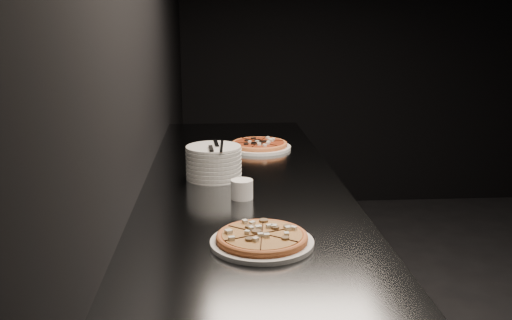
{
  "coord_description": "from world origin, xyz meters",
  "views": [
    {
      "loc": [
        -2.22,
        -2.05,
        1.52
      ],
      "look_at": [
        -2.08,
        0.02,
        1.0
      ],
      "focal_mm": 40.0,
      "sensor_mm": 36.0,
      "label": 1
    }
  ],
  "objects": [
    {
      "name": "counter",
      "position": [
        -2.13,
        0.0,
        0.46
      ],
      "size": [
        0.74,
        2.44,
        0.92
      ],
      "color": "#595C60",
      "rests_on": "floor"
    },
    {
      "name": "wall_back",
      "position": [
        0.0,
        2.5,
        1.4
      ],
      "size": [
        5.0,
        0.02,
        2.8
      ],
      "primitive_type": "cube",
      "color": "black",
      "rests_on": "floor"
    },
    {
      "name": "wall_left",
      "position": [
        -2.5,
        0.0,
        1.4
      ],
      "size": [
        0.02,
        5.0,
        2.8
      ],
      "primitive_type": "cube",
      "color": "black",
      "rests_on": "floor"
    },
    {
      "name": "pizza_tomato",
      "position": [
        -2.03,
        0.55,
        0.94
      ],
      "size": [
        0.3,
        0.3,
        0.03
      ],
      "rotation": [
        0.0,
        0.0,
        0.16
      ],
      "color": "white",
      "rests_on": "counter"
    },
    {
      "name": "pizza_mushroom",
      "position": [
        -2.11,
        -0.61,
        0.94
      ],
      "size": [
        0.33,
        0.33,
        0.03
      ],
      "rotation": [
        0.0,
        0.0,
        0.41
      ],
      "color": "white",
      "rests_on": "counter"
    },
    {
      "name": "ramekin",
      "position": [
        -2.14,
        -0.2,
        0.96
      ],
      "size": [
        0.08,
        0.08,
        0.07
      ],
      "color": "white",
      "rests_on": "counter"
    },
    {
      "name": "plate_stack",
      "position": [
        -2.24,
        0.06,
        0.98
      ],
      "size": [
        0.21,
        0.21,
        0.13
      ],
      "color": "white",
      "rests_on": "counter"
    },
    {
      "name": "cutlery",
      "position": [
        -2.23,
        0.05,
        1.05
      ],
      "size": [
        0.08,
        0.22,
        0.01
      ],
      "rotation": [
        0.0,
        0.0,
        0.07
      ],
      "color": "#B1B4B8",
      "rests_on": "plate_stack"
    }
  ]
}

